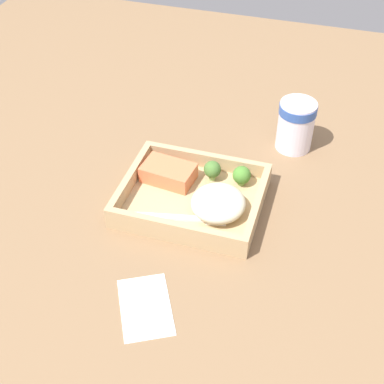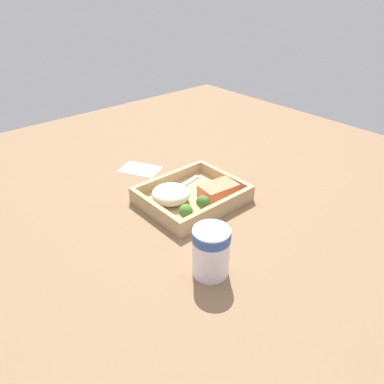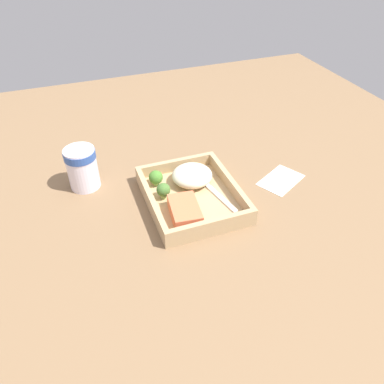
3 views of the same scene
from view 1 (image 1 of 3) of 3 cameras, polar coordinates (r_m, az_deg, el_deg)
The scene contains 10 objects.
ground_plane at distance 95.28cm, azimuth 0.00°, elevation -1.66°, with size 160.00×160.00×2.00cm, color #806243.
takeout_tray at distance 94.18cm, azimuth 0.00°, elevation -0.95°, with size 24.26×20.06×1.20cm, color tan.
tray_rim at distance 92.81cm, azimuth 0.00°, elevation -0.03°, with size 24.26×20.06×2.88cm.
salmon_fillet at distance 96.76cm, azimuth -2.53°, elevation 2.06°, with size 9.25×5.84×3.06cm, color #EB7248.
mashed_potatoes at distance 89.99cm, azimuth 2.82°, elevation -1.19°, with size 9.26×9.53×4.10cm, color beige.
broccoli_floret_1 at distance 95.72cm, azimuth 5.32°, elevation 1.78°, with size 3.30×3.30×3.77cm.
broccoli_floret_2 at distance 96.32cm, azimuth 2.18°, elevation 2.39°, with size 3.12×3.12×3.88cm.
fork at distance 89.88cm, azimuth -0.67°, elevation -2.81°, with size 15.81×4.83×0.44cm.
paper_cup at distance 105.99cm, azimuth 11.04°, elevation 7.24°, with size 7.22×7.22×10.16cm.
receipt_slip at distance 79.98cm, azimuth -4.87°, elevation -12.11°, with size 7.27×11.23×0.24cm, color white.
Camera 1 is at (20.25, -66.04, 64.62)cm, focal length 50.00 mm.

